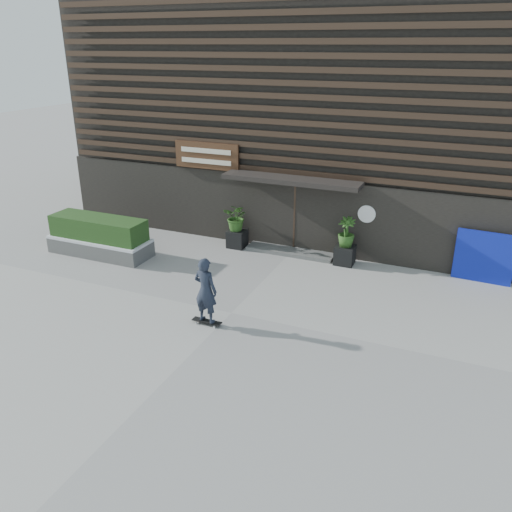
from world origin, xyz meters
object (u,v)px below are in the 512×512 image
at_px(skateboarder, 206,291).
at_px(planter_pot_right, 345,255).
at_px(raised_bed, 101,247).
at_px(planter_pot_left, 237,239).
at_px(blue_tarp, 484,257).

bearing_deg(skateboarder, planter_pot_right, 66.86).
bearing_deg(planter_pot_right, raised_bed, -162.76).
xyz_separation_m(planter_pot_left, planter_pot_right, (3.80, 0.00, 0.00)).
distance_m(planter_pot_right, raised_bed, 8.10).
bearing_deg(blue_tarp, skateboarder, -135.52).
distance_m(planter_pot_left, raised_bed, 4.61).
bearing_deg(planter_pot_left, planter_pot_right, 0.00).
xyz_separation_m(planter_pot_right, blue_tarp, (4.05, 0.30, 0.47)).
distance_m(blue_tarp, skateboarder, 8.32).
relative_size(planter_pot_left, raised_bed, 0.17).
height_order(planter_pot_left, planter_pot_right, same).
bearing_deg(raised_bed, blue_tarp, 12.90).
relative_size(raised_bed, skateboarder, 1.94).
bearing_deg(raised_bed, planter_pot_left, 31.40).
xyz_separation_m(raised_bed, blue_tarp, (11.79, 2.70, 0.52)).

